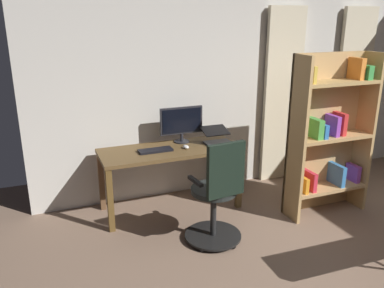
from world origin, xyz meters
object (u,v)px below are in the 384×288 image
object	(u,v)px
office_chair	(217,197)
computer_mouse	(186,147)
desk	(170,157)
bookshelf	(328,135)
laptop	(217,138)
computer_monitor	(181,122)
computer_keyboard	(155,150)

from	to	relation	value
office_chair	computer_mouse	world-z (taller)	office_chair
office_chair	computer_mouse	distance (m)	0.84
desk	computer_mouse	world-z (taller)	computer_mouse
bookshelf	laptop	bearing A→B (deg)	-32.22
office_chair	computer_mouse	xyz separation A→B (m)	(0.01, -0.80, 0.25)
desk	bookshelf	world-z (taller)	bookshelf
desk	laptop	size ratio (longest dim) A/B	4.45
computer_monitor	laptop	world-z (taller)	computer_monitor
computer_monitor	bookshelf	bearing A→B (deg)	148.86
desk	office_chair	world-z (taller)	office_chair
office_chair	computer_mouse	size ratio (longest dim) A/B	10.56
office_chair	bookshelf	world-z (taller)	bookshelf
computer_keyboard	computer_mouse	xyz separation A→B (m)	(-0.34, 0.03, 0.01)
office_chair	desk	bearing A→B (deg)	95.54
office_chair	bookshelf	xyz separation A→B (m)	(-1.41, -0.20, 0.40)
desk	computer_mouse	distance (m)	0.21
laptop	computer_mouse	world-z (taller)	laptop
computer_mouse	computer_monitor	bearing A→B (deg)	-99.33
desk	bookshelf	bearing A→B (deg)	157.66
computer_keyboard	bookshelf	distance (m)	1.88
desk	computer_mouse	size ratio (longest dim) A/B	15.42
desk	computer_monitor	size ratio (longest dim) A/B	3.06
computer_keyboard	laptop	distance (m)	0.75
computer_monitor	computer_mouse	xyz separation A→B (m)	(0.04, 0.24, -0.22)
computer_mouse	computer_keyboard	bearing A→B (deg)	-4.61
office_chair	computer_monitor	world-z (taller)	computer_monitor
computer_monitor	computer_keyboard	world-z (taller)	computer_monitor
desk	computer_monitor	distance (m)	0.43
computer_monitor	computer_keyboard	xyz separation A→B (m)	(0.38, 0.22, -0.22)
desk	computer_monitor	bearing A→B (deg)	-137.96
computer_monitor	computer_keyboard	distance (m)	0.49
computer_mouse	office_chair	bearing A→B (deg)	90.98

